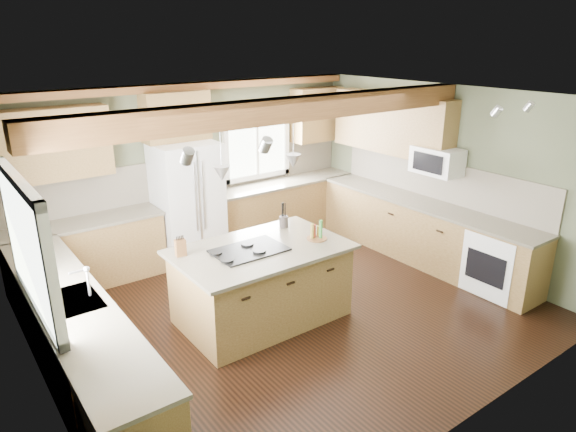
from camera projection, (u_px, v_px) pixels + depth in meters
floor at (290, 309)px, 6.42m from camera, size 5.60×5.60×0.00m
ceiling at (290, 98)px, 5.55m from camera, size 5.60×5.60×0.00m
wall_back at (193, 169)px, 7.88m from camera, size 5.60×0.00×5.60m
wall_left at (29, 274)px, 4.42m from camera, size 0.00×5.00×5.00m
wall_right at (442, 175)px, 7.55m from camera, size 0.00×5.00×5.00m
ceiling_beam at (288, 110)px, 5.63m from camera, size 5.55×0.26×0.26m
soffit_trim at (191, 87)px, 7.39m from camera, size 5.55×0.20×0.10m
backsplash_back at (194, 175)px, 7.90m from camera, size 5.58×0.03×0.58m
backsplash_right at (438, 180)px, 7.61m from camera, size 0.03×3.70×0.58m
base_cab_back_left at (87, 254)px, 6.94m from camera, size 2.02×0.60×0.88m
counter_back_left at (83, 222)px, 6.79m from camera, size 2.06×0.64×0.04m
base_cab_back_right at (283, 208)px, 8.78m from camera, size 2.62×0.60×0.88m
counter_back_right at (283, 182)px, 8.62m from camera, size 2.66×0.64×0.04m
base_cab_left at (77, 345)px, 4.91m from camera, size 0.60×3.70×0.88m
counter_left at (71, 302)px, 4.76m from camera, size 0.64×3.74×0.04m
base_cab_right at (421, 232)px, 7.71m from camera, size 0.60×3.70×0.88m
counter_right at (424, 203)px, 7.56m from camera, size 0.64×3.74×0.04m
upper_cab_back_left at (52, 144)px, 6.42m from camera, size 1.40×0.35×0.90m
upper_cab_over_fridge at (176, 116)px, 7.30m from camera, size 0.96×0.35×0.70m
upper_cab_right at (391, 124)px, 7.92m from camera, size 0.35×2.20×0.90m
upper_cab_back_corner at (317, 115)px, 8.82m from camera, size 0.90×0.35×0.90m
window_left at (26, 245)px, 4.39m from camera, size 0.04×1.60×1.05m
window_back at (256, 144)px, 8.43m from camera, size 1.10×0.04×1.00m
sink at (71, 302)px, 4.76m from camera, size 0.50×0.65×0.03m
faucet at (88, 283)px, 4.81m from camera, size 0.02×0.02×0.28m
dishwasher at (127, 423)px, 3.94m from camera, size 0.60×0.60×0.84m
oven at (499, 262)px, 6.72m from camera, size 0.60×0.72×0.84m
microwave at (437, 161)px, 7.31m from camera, size 0.40×0.70×0.38m
pendant_left at (222, 173)px, 5.35m from camera, size 0.18×0.18×0.16m
pendant_right at (293, 161)px, 5.87m from camera, size 0.18×0.18×0.16m
refrigerator at (188, 203)px, 7.56m from camera, size 0.90×0.74×1.80m
island at (261, 285)px, 6.09m from camera, size 1.87×1.15×0.88m
island_top at (261, 249)px, 5.94m from camera, size 2.00×1.27×0.04m
cooktop at (249, 250)px, 5.84m from camera, size 0.81×0.54×0.02m
knife_block at (181, 248)px, 5.69m from camera, size 0.12×0.10×0.19m
utensil_crock at (284, 222)px, 6.54m from camera, size 0.12×0.12×0.15m
bottle_tray at (317, 230)px, 6.15m from camera, size 0.29×0.29×0.22m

